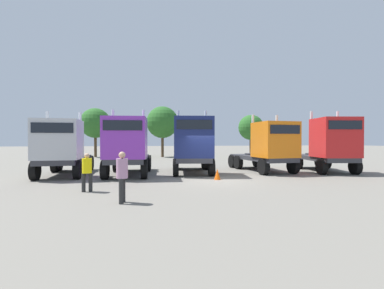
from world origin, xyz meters
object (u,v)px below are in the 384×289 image
at_px(semi_truck_purple, 127,146).
at_px(semi_truck_silver, 62,147).
at_px(semi_truck_navy, 193,145).
at_px(traffic_cone_near, 217,174).
at_px(visitor_in_hivis, 87,170).
at_px(semi_truck_orange, 269,147).
at_px(semi_truck_red, 330,145).
at_px(visitor_with_camera, 122,173).

bearing_deg(semi_truck_purple, semi_truck_silver, -93.56).
bearing_deg(semi_truck_purple, semi_truck_navy, 101.03).
xyz_separation_m(semi_truck_navy, traffic_cone_near, (0.87, -2.80, -1.64)).
bearing_deg(visitor_in_hivis, semi_truck_purple, 157.11).
xyz_separation_m(semi_truck_purple, semi_truck_orange, (9.54, 0.29, -0.07)).
bearing_deg(visitor_in_hivis, semi_truck_red, 99.92).
distance_m(semi_truck_navy, visitor_in_hivis, 7.75).
bearing_deg(visitor_in_hivis, semi_truck_silver, -161.25).
bearing_deg(semi_truck_purple, semi_truck_red, 92.46).
bearing_deg(visitor_in_hivis, semi_truck_orange, 109.04).
distance_m(semi_truck_purple, semi_truck_navy, 4.20).
bearing_deg(semi_truck_silver, semi_truck_red, 84.88).
xyz_separation_m(semi_truck_silver, semi_truck_navy, (8.07, -0.13, 0.16)).
distance_m(semi_truck_orange, traffic_cone_near, 5.42).
xyz_separation_m(semi_truck_purple, semi_truck_navy, (4.18, 0.45, 0.09)).
bearing_deg(traffic_cone_near, semi_truck_red, 11.70).
bearing_deg(semi_truck_navy, semi_truck_orange, 96.37).
relative_size(visitor_in_hivis, visitor_with_camera, 0.92).
distance_m(semi_truck_silver, visitor_with_camera, 8.79).
distance_m(semi_truck_silver, semi_truck_red, 17.53).
distance_m(semi_truck_red, traffic_cone_near, 8.89).
relative_size(semi_truck_orange, semi_truck_red, 1.00).
relative_size(semi_truck_silver, semi_truck_orange, 1.00).
relative_size(semi_truck_navy, semi_truck_red, 1.02).
xyz_separation_m(semi_truck_silver, visitor_with_camera, (4.02, -7.78, -0.73)).
bearing_deg(visitor_with_camera, semi_truck_purple, 101.70).
distance_m(semi_truck_purple, semi_truck_red, 13.62).
bearing_deg(semi_truck_navy, visitor_in_hivis, -39.36).
distance_m(semi_truck_orange, semi_truck_red, 4.16).
relative_size(semi_truck_silver, semi_truck_red, 1.00).
height_order(semi_truck_purple, semi_truck_red, semi_truck_red).
xyz_separation_m(semi_truck_red, traffic_cone_near, (-8.56, -1.77, -1.63)).
xyz_separation_m(semi_truck_navy, visitor_with_camera, (-4.05, -7.65, -0.89)).
relative_size(semi_truck_navy, semi_truck_orange, 1.02).
height_order(semi_truck_orange, traffic_cone_near, semi_truck_orange).
bearing_deg(semi_truck_orange, traffic_cone_near, -63.50).
bearing_deg(semi_truck_silver, visitor_with_camera, 25.98).
height_order(semi_truck_navy, semi_truck_red, semi_truck_red).
bearing_deg(semi_truck_red, semi_truck_purple, -82.49).
height_order(semi_truck_silver, semi_truck_navy, semi_truck_navy).
height_order(semi_truck_red, visitor_in_hivis, semi_truck_red).
bearing_deg(semi_truck_silver, visitor_in_hivis, 22.97).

